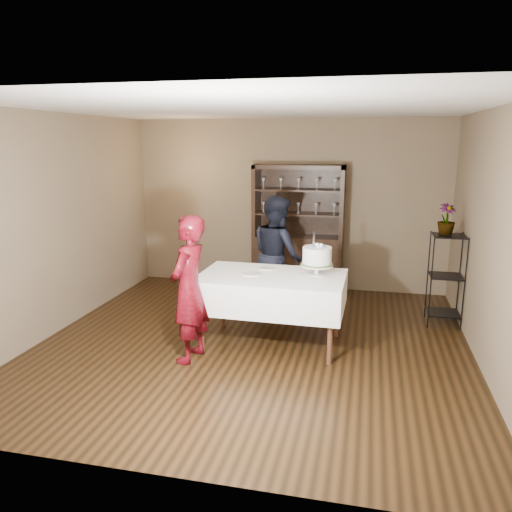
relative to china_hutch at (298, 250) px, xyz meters
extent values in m
plane|color=black|center=(-0.20, -2.25, -0.66)|extent=(5.00, 5.00, 0.00)
plane|color=silver|center=(-0.20, -2.25, 2.04)|extent=(5.00, 5.00, 0.00)
cube|color=brown|center=(-0.20, 0.25, 0.69)|extent=(5.00, 0.02, 2.70)
cube|color=brown|center=(-2.70, -2.25, 0.69)|extent=(0.02, 5.00, 2.70)
cube|color=brown|center=(2.30, -2.25, 0.69)|extent=(0.02, 5.00, 2.70)
cube|color=black|center=(0.00, -0.01, -0.21)|extent=(1.40, 0.48, 0.90)
cube|color=black|center=(0.00, 0.21, 0.79)|extent=(1.40, 0.03, 1.10)
cube|color=black|center=(0.00, -0.01, 1.31)|extent=(1.40, 0.48, 0.06)
cube|color=black|center=(0.00, -0.01, 0.59)|extent=(1.28, 0.42, 0.02)
cube|color=black|center=(0.00, -0.01, 0.96)|extent=(1.28, 0.42, 0.02)
cylinder|color=black|center=(1.88, -1.25, -0.06)|extent=(0.02, 0.02, 1.20)
cylinder|color=black|center=(2.28, -1.25, -0.06)|extent=(0.02, 0.02, 1.20)
cylinder|color=black|center=(1.88, -0.85, -0.06)|extent=(0.02, 0.02, 1.20)
cylinder|color=black|center=(2.28, -0.85, -0.06)|extent=(0.02, 0.02, 1.20)
cube|color=black|center=(2.08, -1.05, -0.51)|extent=(0.40, 0.40, 0.02)
cube|color=black|center=(2.08, -1.05, -0.01)|extent=(0.40, 0.40, 0.01)
cube|color=black|center=(2.08, -1.05, 0.52)|extent=(0.40, 0.40, 0.02)
cube|color=white|center=(0.01, -2.20, -0.02)|extent=(1.69, 1.06, 0.39)
cylinder|color=#4F2D1D|center=(-0.73, -2.59, -0.27)|extent=(0.06, 0.06, 0.80)
cylinder|color=#4F2D1D|center=(0.73, -2.62, -0.27)|extent=(0.06, 0.06, 0.80)
cylinder|color=#4F2D1D|center=(-0.71, -1.78, -0.27)|extent=(0.06, 0.06, 0.80)
cylinder|color=#4F2D1D|center=(0.74, -1.81, -0.27)|extent=(0.06, 0.06, 0.80)
imported|color=#3E0505|center=(-0.78, -2.82, 0.14)|extent=(0.45, 0.62, 1.61)
imported|color=black|center=(-0.14, -1.05, 0.16)|extent=(0.97, 1.01, 1.64)
cylinder|color=silver|center=(0.51, -2.06, 0.18)|extent=(0.21, 0.21, 0.01)
cylinder|color=silver|center=(0.51, -2.06, 0.23)|extent=(0.05, 0.05, 0.10)
cylinder|color=silver|center=(0.51, -2.06, 0.29)|extent=(0.37, 0.37, 0.02)
cylinder|color=#486F35|center=(0.51, -2.06, 0.30)|extent=(0.36, 0.36, 0.02)
cylinder|color=white|center=(0.51, -2.06, 0.40)|extent=(0.39, 0.39, 0.21)
sphere|color=#5969BE|center=(0.54, -2.06, 0.52)|extent=(0.02, 0.02, 0.02)
cube|color=silver|center=(0.47, -2.08, 0.58)|extent=(0.02, 0.02, 0.15)
cube|color=black|center=(0.47, -2.08, 0.66)|extent=(0.03, 0.02, 0.05)
cylinder|color=silver|center=(-0.23, -2.23, 0.18)|extent=(0.23, 0.23, 0.01)
cylinder|color=silver|center=(-0.11, -1.93, 0.18)|extent=(0.24, 0.24, 0.01)
imported|color=#486F35|center=(2.03, -1.02, 0.72)|extent=(0.30, 0.30, 0.40)
camera|label=1|loc=(1.07, -7.67, 1.69)|focal=35.00mm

